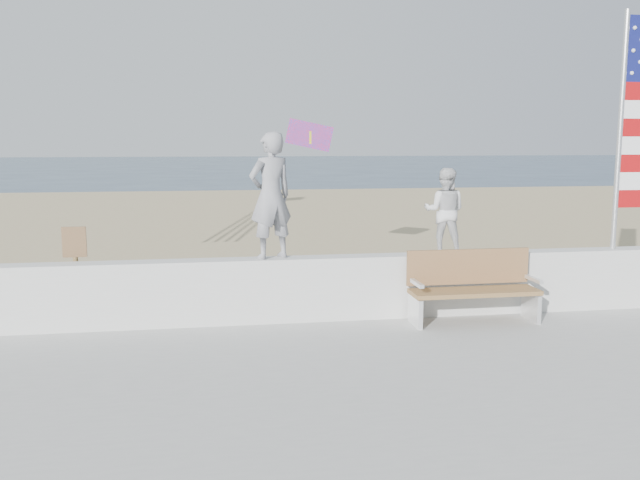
# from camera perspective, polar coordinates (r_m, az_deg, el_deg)

# --- Properties ---
(ground) EXTENTS (220.00, 220.00, 0.00)m
(ground) POSITION_cam_1_polar(r_m,az_deg,el_deg) (7.87, 0.69, -11.73)
(ground) COLOR #293D52
(ground) RESTS_ON ground
(sand) EXTENTS (90.00, 40.00, 0.08)m
(sand) POSITION_cam_1_polar(r_m,az_deg,el_deg) (16.54, -4.71, -0.92)
(sand) COLOR tan
(sand) RESTS_ON ground
(seawall) EXTENTS (30.00, 0.35, 0.90)m
(seawall) POSITION_cam_1_polar(r_m,az_deg,el_deg) (9.59, -1.38, -4.11)
(seawall) COLOR silver
(seawall) RESTS_ON boardwalk
(adult) EXTENTS (0.75, 0.64, 1.75)m
(adult) POSITION_cam_1_polar(r_m,az_deg,el_deg) (9.34, -4.18, 3.75)
(adult) COLOR gray
(adult) RESTS_ON seawall
(child) EXTENTS (0.74, 0.67, 1.24)m
(child) POSITION_cam_1_polar(r_m,az_deg,el_deg) (9.91, 10.46, 2.42)
(child) COLOR silver
(child) RESTS_ON seawall
(bench) EXTENTS (1.80, 0.57, 1.00)m
(bench) POSITION_cam_1_polar(r_m,az_deg,el_deg) (9.74, 12.69, -3.77)
(bench) COLOR olive
(bench) RESTS_ON boardwalk
(flag) EXTENTS (0.50, 0.08, 3.50)m
(flag) POSITION_cam_1_polar(r_m,az_deg,el_deg) (11.13, 24.55, 9.12)
(flag) COLOR silver
(flag) RESTS_ON seawall
(parafoil_kite) EXTENTS (0.99, 0.41, 0.66)m
(parafoil_kite) POSITION_cam_1_polar(r_m,az_deg,el_deg) (13.58, -0.78, 8.79)
(parafoil_kite) COLOR red
(parafoil_kite) RESTS_ON ground
(sign) EXTENTS (0.32, 0.07, 1.46)m
(sign) POSITION_cam_1_polar(r_m,az_deg,el_deg) (9.91, -19.87, -2.35)
(sign) COLOR olive
(sign) RESTS_ON sand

